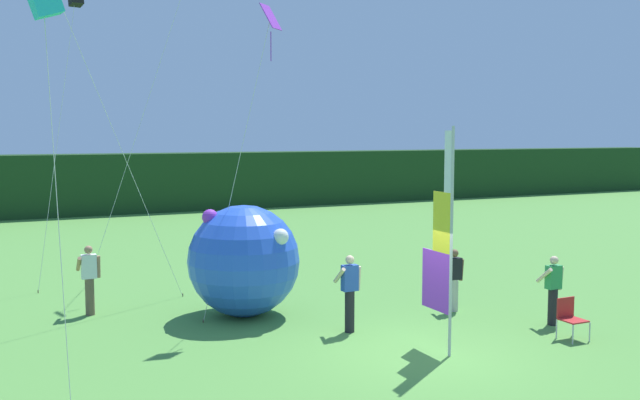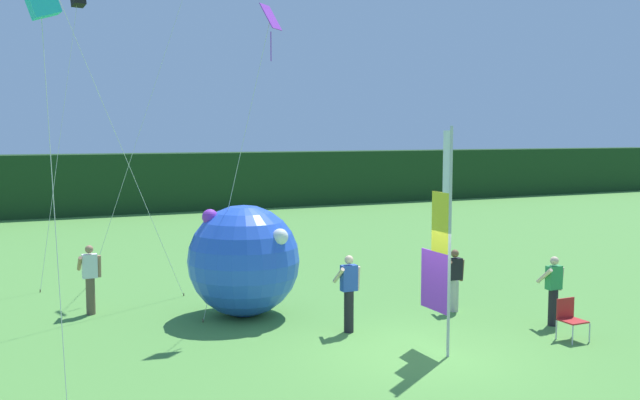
{
  "view_description": "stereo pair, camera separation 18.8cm",
  "coord_description": "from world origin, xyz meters",
  "px_view_note": "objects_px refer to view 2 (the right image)",
  "views": [
    {
      "loc": [
        -7.86,
        -11.83,
        4.48
      ],
      "look_at": [
        -0.48,
        3.78,
        2.84
      ],
      "focal_mm": 39.55,
      "sensor_mm": 36.0,
      "label": 1
    },
    {
      "loc": [
        -7.69,
        -11.91,
        4.48
      ],
      "look_at": [
        -0.48,
        3.78,
        2.84
      ],
      "focal_mm": 39.55,
      "sensor_mm": 36.0,
      "label": 2
    }
  ],
  "objects_px": {
    "person_near_banner": "(553,289)",
    "inflatable_balloon": "(244,260)",
    "person_mid_field": "(90,277)",
    "kite_black_box_5": "(78,0)",
    "banner_flag": "(441,246)",
    "folding_chair": "(570,316)",
    "kite_purple_diamond_3": "(266,40)",
    "person_far_right": "(454,279)",
    "person_far_left": "(349,291)"
  },
  "relations": [
    {
      "from": "person_near_banner",
      "to": "inflatable_balloon",
      "type": "height_order",
      "value": "inflatable_balloon"
    },
    {
      "from": "person_mid_field",
      "to": "kite_black_box_5",
      "type": "height_order",
      "value": "kite_black_box_5"
    },
    {
      "from": "banner_flag",
      "to": "folding_chair",
      "type": "xyz_separation_m",
      "value": [
        3.1,
        -0.41,
        -1.7
      ]
    },
    {
      "from": "person_near_banner",
      "to": "kite_black_box_5",
      "type": "height_order",
      "value": "kite_black_box_5"
    },
    {
      "from": "kite_purple_diamond_3",
      "to": "banner_flag",
      "type": "bearing_deg",
      "value": -64.5
    },
    {
      "from": "banner_flag",
      "to": "person_far_right",
      "type": "distance_m",
      "value": 3.74
    },
    {
      "from": "inflatable_balloon",
      "to": "kite_purple_diamond_3",
      "type": "relative_size",
      "value": 0.36
    },
    {
      "from": "person_far_right",
      "to": "kite_purple_diamond_3",
      "type": "bearing_deg",
      "value": 158.05
    },
    {
      "from": "person_near_banner",
      "to": "kite_purple_diamond_3",
      "type": "xyz_separation_m",
      "value": [
        -5.67,
        3.8,
        5.84
      ]
    },
    {
      "from": "banner_flag",
      "to": "person_near_banner",
      "type": "distance_m",
      "value": 3.86
    },
    {
      "from": "kite_black_box_5",
      "to": "person_near_banner",
      "type": "bearing_deg",
      "value": -47.58
    },
    {
      "from": "inflatable_balloon",
      "to": "folding_chair",
      "type": "bearing_deg",
      "value": -40.29
    },
    {
      "from": "inflatable_balloon",
      "to": "kite_black_box_5",
      "type": "bearing_deg",
      "value": 115.76
    },
    {
      "from": "person_far_left",
      "to": "folding_chair",
      "type": "height_order",
      "value": "person_far_left"
    },
    {
      "from": "folding_chair",
      "to": "kite_black_box_5",
      "type": "bearing_deg",
      "value": 128.24
    },
    {
      "from": "inflatable_balloon",
      "to": "banner_flag",
      "type": "bearing_deg",
      "value": -59.11
    },
    {
      "from": "person_near_banner",
      "to": "kite_black_box_5",
      "type": "relative_size",
      "value": 0.18
    },
    {
      "from": "person_far_left",
      "to": "banner_flag",
      "type": "bearing_deg",
      "value": -64.31
    },
    {
      "from": "person_far_left",
      "to": "inflatable_balloon",
      "type": "xyz_separation_m",
      "value": [
        -1.67,
        2.38,
        0.44
      ]
    },
    {
      "from": "banner_flag",
      "to": "kite_purple_diamond_3",
      "type": "height_order",
      "value": "kite_purple_diamond_3"
    },
    {
      "from": "person_near_banner",
      "to": "person_far_right",
      "type": "distance_m",
      "value": 2.44
    },
    {
      "from": "person_mid_field",
      "to": "folding_chair",
      "type": "height_order",
      "value": "person_mid_field"
    },
    {
      "from": "person_far_right",
      "to": "inflatable_balloon",
      "type": "distance_m",
      "value": 5.29
    },
    {
      "from": "person_mid_field",
      "to": "person_far_right",
      "type": "relative_size",
      "value": 1.1
    },
    {
      "from": "inflatable_balloon",
      "to": "kite_purple_diamond_3",
      "type": "height_order",
      "value": "kite_purple_diamond_3"
    },
    {
      "from": "kite_black_box_5",
      "to": "folding_chair",
      "type": "bearing_deg",
      "value": -51.76
    },
    {
      "from": "kite_purple_diamond_3",
      "to": "person_far_left",
      "type": "bearing_deg",
      "value": -64.67
    },
    {
      "from": "person_far_right",
      "to": "kite_black_box_5",
      "type": "height_order",
      "value": "kite_black_box_5"
    },
    {
      "from": "person_far_left",
      "to": "folding_chair",
      "type": "distance_m",
      "value": 4.84
    },
    {
      "from": "banner_flag",
      "to": "person_far_left",
      "type": "relative_size",
      "value": 2.63
    },
    {
      "from": "person_near_banner",
      "to": "person_far_right",
      "type": "height_order",
      "value": "person_near_banner"
    },
    {
      "from": "banner_flag",
      "to": "inflatable_balloon",
      "type": "height_order",
      "value": "banner_flag"
    },
    {
      "from": "inflatable_balloon",
      "to": "kite_black_box_5",
      "type": "relative_size",
      "value": 0.31
    },
    {
      "from": "person_far_left",
      "to": "kite_black_box_5",
      "type": "distance_m",
      "value": 12.38
    },
    {
      "from": "kite_purple_diamond_3",
      "to": "folding_chair",
      "type": "bearing_deg",
      "value": -42.83
    },
    {
      "from": "person_mid_field",
      "to": "folding_chair",
      "type": "xyz_separation_m",
      "value": [
        9.21,
        -6.6,
        -0.41
      ]
    },
    {
      "from": "person_mid_field",
      "to": "inflatable_balloon",
      "type": "xyz_separation_m",
      "value": [
        3.43,
        -1.7,
        0.45
      ]
    },
    {
      "from": "person_far_left",
      "to": "kite_black_box_5",
      "type": "height_order",
      "value": "kite_black_box_5"
    },
    {
      "from": "person_far_right",
      "to": "kite_purple_diamond_3",
      "type": "relative_size",
      "value": 0.21
    },
    {
      "from": "folding_chair",
      "to": "kite_black_box_5",
      "type": "xyz_separation_m",
      "value": [
        -8.81,
        11.18,
        7.93
      ]
    },
    {
      "from": "banner_flag",
      "to": "inflatable_balloon",
      "type": "distance_m",
      "value": 5.3
    },
    {
      "from": "person_far_right",
      "to": "folding_chair",
      "type": "xyz_separation_m",
      "value": [
        0.85,
        -3.07,
        -0.33
      ]
    },
    {
      "from": "inflatable_balloon",
      "to": "kite_purple_diamond_3",
      "type": "xyz_separation_m",
      "value": [
        0.58,
        -0.09,
        5.33
      ]
    },
    {
      "from": "person_mid_field",
      "to": "person_far_right",
      "type": "bearing_deg",
      "value": -22.92
    },
    {
      "from": "person_near_banner",
      "to": "person_far_right",
      "type": "relative_size",
      "value": 1.03
    },
    {
      "from": "kite_purple_diamond_3",
      "to": "kite_black_box_5",
      "type": "relative_size",
      "value": 0.86
    },
    {
      "from": "person_far_left",
      "to": "person_far_right",
      "type": "xyz_separation_m",
      "value": [
        3.26,
        0.55,
        -0.1
      ]
    },
    {
      "from": "person_far_right",
      "to": "folding_chair",
      "type": "distance_m",
      "value": 3.2
    },
    {
      "from": "person_near_banner",
      "to": "kite_purple_diamond_3",
      "type": "distance_m",
      "value": 8.98
    },
    {
      "from": "banner_flag",
      "to": "person_near_banner",
      "type": "height_order",
      "value": "banner_flag"
    }
  ]
}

